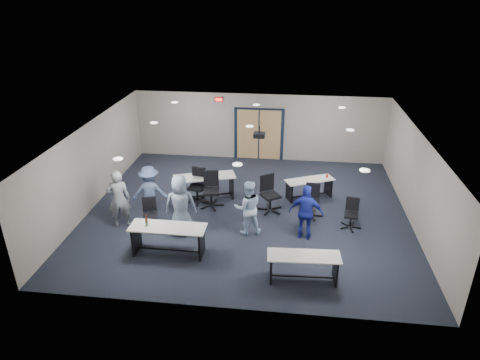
# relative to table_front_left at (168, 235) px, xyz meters

# --- Properties ---
(floor) EXTENTS (10.00, 10.00, 0.00)m
(floor) POSITION_rel_table_front_left_xyz_m (1.86, 2.55, -0.57)
(floor) COLOR black
(floor) RESTS_ON ground
(back_wall) EXTENTS (10.00, 0.04, 2.70)m
(back_wall) POSITION_rel_table_front_left_xyz_m (1.86, 7.05, 0.78)
(back_wall) COLOR gray
(back_wall) RESTS_ON floor
(front_wall) EXTENTS (10.00, 0.04, 2.70)m
(front_wall) POSITION_rel_table_front_left_xyz_m (1.86, -1.95, 0.78)
(front_wall) COLOR gray
(front_wall) RESTS_ON floor
(left_wall) EXTENTS (0.04, 9.00, 2.70)m
(left_wall) POSITION_rel_table_front_left_xyz_m (-3.14, 2.55, 0.78)
(left_wall) COLOR gray
(left_wall) RESTS_ON floor
(right_wall) EXTENTS (0.04, 9.00, 2.70)m
(right_wall) POSITION_rel_table_front_left_xyz_m (6.86, 2.55, 0.78)
(right_wall) COLOR gray
(right_wall) RESTS_ON floor
(ceiling) EXTENTS (10.00, 9.00, 0.04)m
(ceiling) POSITION_rel_table_front_left_xyz_m (1.86, 2.55, 2.13)
(ceiling) COLOR white
(ceiling) RESTS_ON back_wall
(double_door) EXTENTS (2.00, 0.07, 2.20)m
(double_door) POSITION_rel_table_front_left_xyz_m (1.86, 7.01, 0.48)
(double_door) COLOR black
(double_door) RESTS_ON back_wall
(exit_sign) EXTENTS (0.32, 0.07, 0.18)m
(exit_sign) POSITION_rel_table_front_left_xyz_m (0.26, 7.00, 1.88)
(exit_sign) COLOR black
(exit_sign) RESTS_ON back_wall
(ceiling_projector) EXTENTS (0.35, 0.32, 0.37)m
(ceiling_projector) POSITION_rel_table_front_left_xyz_m (2.16, 3.05, 1.84)
(ceiling_projector) COLOR black
(ceiling_projector) RESTS_ON ceiling
(ceiling_can_lights) EXTENTS (6.24, 5.74, 0.02)m
(ceiling_can_lights) POSITION_rel_table_front_left_xyz_m (1.86, 2.80, 2.10)
(ceiling_can_lights) COLOR silver
(ceiling_can_lights) RESTS_ON ceiling
(table_front_left) EXTENTS (2.02, 0.69, 1.12)m
(table_front_left) POSITION_rel_table_front_left_xyz_m (0.00, 0.00, 0.00)
(table_front_left) COLOR #BAB6B0
(table_front_left) RESTS_ON floor
(table_front_right) EXTENTS (1.79, 0.68, 0.71)m
(table_front_right) POSITION_rel_table_front_left_xyz_m (3.56, -0.73, -0.08)
(table_front_right) COLOR #BAB6B0
(table_front_right) RESTS_ON floor
(table_back_left) EXTENTS (2.13, 1.28, 0.82)m
(table_back_left) POSITION_rel_table_front_left_xyz_m (0.36, 3.27, -0.01)
(table_back_left) COLOR #BAB6B0
(table_back_left) RESTS_ON floor
(table_back_right) EXTENTS (1.72, 1.17, 0.77)m
(table_back_right) POSITION_rel_table_front_left_xyz_m (3.84, 3.75, -0.11)
(table_back_right) COLOR #BAB6B0
(table_back_right) RESTS_ON floor
(chair_back_a) EXTENTS (0.83, 0.83, 1.15)m
(chair_back_a) POSITION_rel_table_front_left_xyz_m (0.14, 3.02, 0.01)
(chair_back_a) COLOR black
(chair_back_a) RESTS_ON floor
(chair_back_b) EXTENTS (0.83, 0.83, 1.17)m
(chair_back_b) POSITION_rel_table_front_left_xyz_m (0.67, 2.73, 0.02)
(chair_back_b) COLOR black
(chair_back_b) RESTS_ON floor
(chair_back_c) EXTENTS (1.02, 1.02, 1.17)m
(chair_back_c) POSITION_rel_table_front_left_xyz_m (2.58, 2.67, 0.02)
(chair_back_c) COLOR black
(chair_back_c) RESTS_ON floor
(chair_back_d) EXTENTS (0.68, 0.68, 1.04)m
(chair_back_d) POSITION_rel_table_front_left_xyz_m (3.87, 2.47, -0.04)
(chair_back_d) COLOR black
(chair_back_d) RESTS_ON floor
(chair_loose_left) EXTENTS (0.76, 0.76, 0.96)m
(chair_loose_left) POSITION_rel_table_front_left_xyz_m (-0.85, 1.13, -0.08)
(chair_loose_left) COLOR black
(chair_loose_left) RESTS_ON floor
(chair_loose_right) EXTENTS (0.66, 0.66, 0.92)m
(chair_loose_right) POSITION_rel_table_front_left_xyz_m (5.00, 1.92, -0.11)
(chair_loose_right) COLOR black
(chair_loose_right) RESTS_ON floor
(person_gray) EXTENTS (0.76, 0.61, 1.80)m
(person_gray) POSITION_rel_table_front_left_xyz_m (-1.79, 1.22, 0.34)
(person_gray) COLOR gray
(person_gray) RESTS_ON floor
(person_plaid) EXTENTS (0.98, 0.73, 1.83)m
(person_plaid) POSITION_rel_table_front_left_xyz_m (0.11, 1.02, 0.35)
(person_plaid) COLOR slate
(person_plaid) RESTS_ON floor
(person_lightblue) EXTENTS (0.92, 0.79, 1.64)m
(person_lightblue) POSITION_rel_table_front_left_xyz_m (2.00, 1.29, 0.26)
(person_lightblue) COLOR #BCDAF9
(person_lightblue) RESTS_ON floor
(person_navy) EXTENTS (1.02, 0.57, 1.64)m
(person_navy) POSITION_rel_table_front_left_xyz_m (3.65, 1.20, 0.25)
(person_navy) COLOR #1B2595
(person_navy) RESTS_ON floor
(person_back) EXTENTS (1.19, 0.83, 1.68)m
(person_back) POSITION_rel_table_front_left_xyz_m (-1.06, 1.88, 0.28)
(person_back) COLOR #44557B
(person_back) RESTS_ON floor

